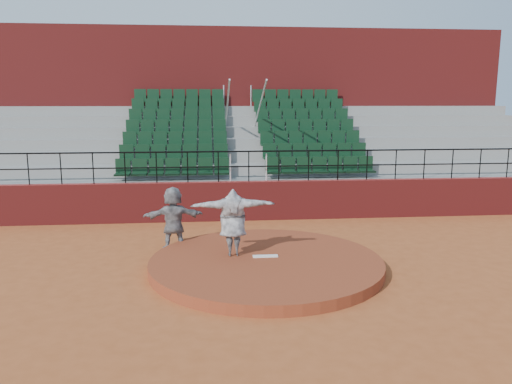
% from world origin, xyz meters
% --- Properties ---
extents(ground, '(90.00, 90.00, 0.00)m').
position_xyz_m(ground, '(0.00, 0.00, 0.00)').
color(ground, '#A44F25').
rests_on(ground, ground).
extents(pitchers_mound, '(5.50, 5.50, 0.25)m').
position_xyz_m(pitchers_mound, '(0.00, 0.00, 0.12)').
color(pitchers_mound, brown).
rests_on(pitchers_mound, ground).
extents(pitching_rubber, '(0.60, 0.15, 0.03)m').
position_xyz_m(pitching_rubber, '(0.00, 0.15, 0.27)').
color(pitching_rubber, white).
rests_on(pitching_rubber, pitchers_mound).
extents(boundary_wall, '(24.00, 0.30, 1.30)m').
position_xyz_m(boundary_wall, '(0.00, 5.00, 0.65)').
color(boundary_wall, maroon).
rests_on(boundary_wall, ground).
extents(wall_railing, '(24.04, 0.05, 1.03)m').
position_xyz_m(wall_railing, '(0.00, 5.00, 2.03)').
color(wall_railing, black).
rests_on(wall_railing, boundary_wall).
extents(seating_deck, '(24.00, 5.97, 4.63)m').
position_xyz_m(seating_deck, '(0.00, 8.64, 1.45)').
color(seating_deck, gray).
rests_on(seating_deck, ground).
extents(press_box_facade, '(24.00, 3.00, 7.10)m').
position_xyz_m(press_box_facade, '(0.00, 12.60, 3.55)').
color(press_box_facade, maroon).
rests_on(press_box_facade, ground).
extents(pitcher, '(2.02, 0.63, 1.63)m').
position_xyz_m(pitcher, '(-0.76, 0.35, 1.06)').
color(pitcher, black).
rests_on(pitcher, pitchers_mound).
extents(fielder, '(1.64, 0.67, 1.72)m').
position_xyz_m(fielder, '(-2.27, 1.78, 0.86)').
color(fielder, black).
rests_on(fielder, ground).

